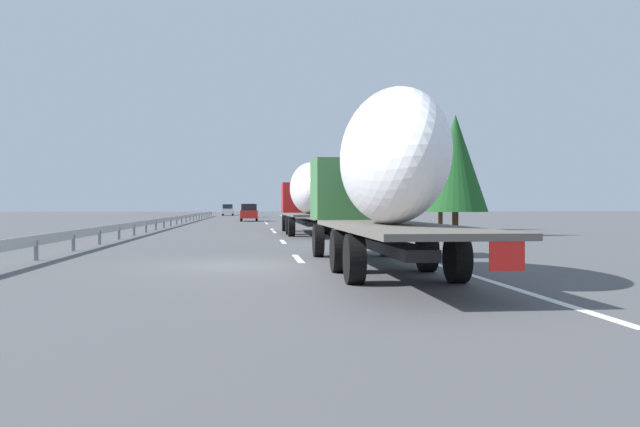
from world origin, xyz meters
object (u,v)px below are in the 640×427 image
at_px(car_white_van, 228,210).
at_px(car_yellow_coupe, 249,211).
at_px(truck_trailing, 380,174).
at_px(road_sign, 330,200).
at_px(truck_lead, 308,194).
at_px(car_red_compact, 249,212).

bearing_deg(car_white_van, car_yellow_coupe, -167.95).
distance_m(truck_trailing, road_sign, 36.09).
bearing_deg(truck_lead, road_sign, -11.64).
bearing_deg(car_yellow_coupe, road_sign, -171.11).
distance_m(truck_lead, truck_trailing, 20.90).
bearing_deg(car_yellow_coupe, car_white_van, 12.05).
height_order(truck_lead, car_yellow_coupe, truck_lead).
bearing_deg(car_white_van, car_red_compact, -174.91).
xyz_separation_m(truck_lead, truck_trailing, (-20.90, 0.00, 0.12)).
relative_size(truck_lead, truck_trailing, 0.99).
distance_m(truck_lead, road_sign, 15.37).
bearing_deg(truck_lead, car_white_van, 5.50).
height_order(truck_trailing, road_sign, truck_trailing).
xyz_separation_m(truck_trailing, car_white_van, (95.25, 7.16, -1.48)).
bearing_deg(truck_lead, car_yellow_coupe, 3.49).
distance_m(truck_lead, car_red_compact, 33.09).
relative_size(truck_lead, road_sign, 4.54).
bearing_deg(road_sign, truck_lead, 168.36).
height_order(truck_lead, car_white_van, truck_lead).
relative_size(car_yellow_coupe, road_sign, 1.44).
distance_m(truck_trailing, car_white_van, 95.53).
xyz_separation_m(truck_trailing, car_yellow_coupe, (78.04, 3.48, -1.47)).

